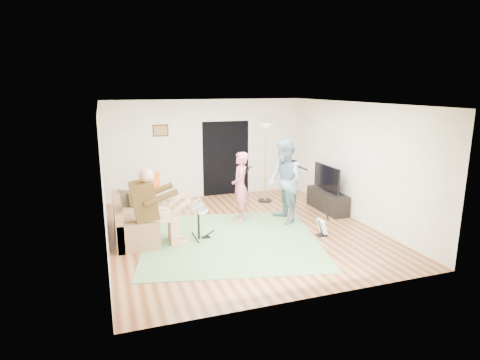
# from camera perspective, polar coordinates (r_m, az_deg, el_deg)

# --- Properties ---
(floor) EXTENTS (6.00, 6.00, 0.00)m
(floor) POSITION_cam_1_polar(r_m,az_deg,el_deg) (8.73, 0.31, -7.20)
(floor) COLOR brown
(floor) RESTS_ON ground
(walls) EXTENTS (5.50, 6.00, 2.70)m
(walls) POSITION_cam_1_polar(r_m,az_deg,el_deg) (8.35, 0.32, 1.51)
(walls) COLOR white
(walls) RESTS_ON floor
(ceiling) EXTENTS (6.00, 6.00, 0.00)m
(ceiling) POSITION_cam_1_polar(r_m,az_deg,el_deg) (8.19, 0.34, 10.81)
(ceiling) COLOR white
(ceiling) RESTS_ON walls
(window_blinds) EXTENTS (0.00, 2.05, 2.05)m
(window_blinds) POSITION_cam_1_polar(r_m,az_deg,el_deg) (8.06, -18.93, 1.82)
(window_blinds) COLOR brown
(window_blinds) RESTS_ON walls
(doorway) EXTENTS (2.10, 0.00, 2.10)m
(doorway) POSITION_cam_1_polar(r_m,az_deg,el_deg) (11.37, -2.02, 3.09)
(doorway) COLOR black
(doorway) RESTS_ON walls
(picture_frame) EXTENTS (0.42, 0.03, 0.32)m
(picture_frame) POSITION_cam_1_polar(r_m,az_deg,el_deg) (10.87, -11.24, 6.91)
(picture_frame) COLOR #3F2314
(picture_frame) RESTS_ON walls
(area_rug) EXTENTS (4.09, 4.04, 0.02)m
(area_rug) POSITION_cam_1_polar(r_m,az_deg,el_deg) (8.21, -1.31, -8.50)
(area_rug) COLOR #56804E
(area_rug) RESTS_ON floor
(sofa) EXTENTS (0.80, 1.94, 0.78)m
(sofa) POSITION_cam_1_polar(r_m,az_deg,el_deg) (8.65, -15.26, -6.05)
(sofa) COLOR #8B6645
(sofa) RESTS_ON floor
(drummer) EXTENTS (1.00, 0.56, 1.54)m
(drummer) POSITION_cam_1_polar(r_m,az_deg,el_deg) (7.96, -11.92, -4.97)
(drummer) COLOR #4C3515
(drummer) RESTS_ON sofa
(drum_kit) EXTENTS (0.39, 0.70, 0.72)m
(drum_kit) POSITION_cam_1_polar(r_m,az_deg,el_deg) (8.18, -5.90, -6.34)
(drum_kit) COLOR black
(drum_kit) RESTS_ON floor
(singer) EXTENTS (0.53, 0.66, 1.60)m
(singer) POSITION_cam_1_polar(r_m,az_deg,el_deg) (9.17, 0.03, -0.96)
(singer) COLOR #CF5A73
(singer) RESTS_ON floor
(microphone) EXTENTS (0.06, 0.06, 0.24)m
(microphone) POSITION_cam_1_polar(r_m,az_deg,el_deg) (9.15, 1.22, 1.53)
(microphone) COLOR black
(microphone) RESTS_ON singer
(guitarist) EXTENTS (0.72, 0.93, 1.90)m
(guitarist) POSITION_cam_1_polar(r_m,az_deg,el_deg) (9.06, 6.37, -0.24)
(guitarist) COLOR slate
(guitarist) RESTS_ON floor
(guitar_held) EXTENTS (0.13, 0.60, 0.26)m
(guitar_held) POSITION_cam_1_polar(r_m,az_deg,el_deg) (9.07, 7.57, 1.96)
(guitar_held) COLOR white
(guitar_held) RESTS_ON guitarist
(guitar_spare) EXTENTS (0.26, 0.23, 0.72)m
(guitar_spare) POSITION_cam_1_polar(r_m,az_deg,el_deg) (8.55, 11.64, -6.47)
(guitar_spare) COLOR black
(guitar_spare) RESTS_ON floor
(torchiere_lamp) EXTENTS (0.37, 0.37, 2.09)m
(torchiere_lamp) POSITION_cam_1_polar(r_m,az_deg,el_deg) (10.62, 3.66, 4.45)
(torchiere_lamp) COLOR black
(torchiere_lamp) RESTS_ON floor
(dining_chair) EXTENTS (0.45, 0.47, 0.97)m
(dining_chair) POSITION_cam_1_polar(r_m,az_deg,el_deg) (10.11, -12.12, -2.58)
(dining_chair) COLOR tan
(dining_chair) RESTS_ON floor
(tv_cabinet) EXTENTS (0.40, 1.40, 0.50)m
(tv_cabinet) POSITION_cam_1_polar(r_m,az_deg,el_deg) (10.28, 12.30, -2.88)
(tv_cabinet) COLOR black
(tv_cabinet) RESTS_ON floor
(television) EXTENTS (0.06, 1.09, 0.61)m
(television) POSITION_cam_1_polar(r_m,az_deg,el_deg) (10.11, 12.22, 0.37)
(television) COLOR black
(television) RESTS_ON tv_cabinet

